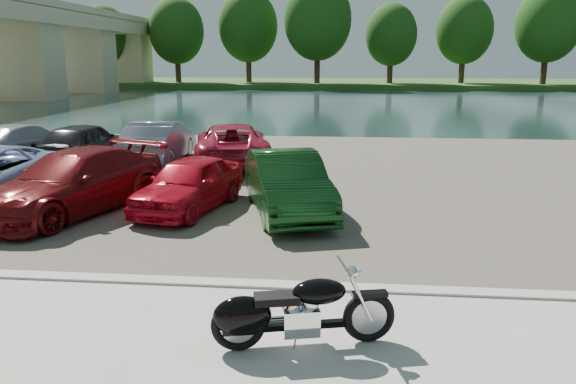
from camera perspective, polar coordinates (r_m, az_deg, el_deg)
name	(u,v)px	position (r m, az deg, el deg)	size (l,w,h in m)	color
ground	(312,359)	(7.26, 2.45, -16.57)	(200.00, 200.00, 0.00)	#595447
kerb	(319,289)	(9.02, 3.17, -9.83)	(60.00, 0.30, 0.14)	#9E9B95
parking_lot	(331,176)	(17.66, 4.44, 1.60)	(60.00, 18.00, 0.04)	#474039
river	(339,104)	(46.42, 5.24, 8.89)	(120.00, 40.00, 0.00)	#182C2A
far_bank	(341,83)	(78.35, 5.44, 10.94)	(120.00, 24.00, 0.60)	#234619
bridge	(13,36)	(55.16, -26.15, 14.07)	(7.00, 56.00, 8.55)	#C7B08A
far_trees	(378,26)	(72.29, 9.15, 16.33)	(70.25, 10.68, 12.52)	#3B2315
motorcycle	(287,313)	(7.10, -0.09, -12.16)	(2.29, 0.91, 1.05)	black
car_3	(74,182)	(14.22, -20.90, 0.96)	(2.06, 5.08, 1.47)	maroon
car_4	(189,184)	(13.73, -10.01, 0.85)	(1.52, 3.79, 1.29)	red
car_5	(287,183)	(13.18, -0.08, 0.88)	(1.53, 4.40, 1.45)	#103B14
car_7	(25,142)	(22.21, -25.19, 4.61)	(1.88, 4.62, 1.34)	#9B9BA3
car_8	(84,143)	(20.58, -20.03, 4.67)	(1.76, 4.37, 1.49)	black
car_9	(159,142)	(20.07, -12.96, 4.95)	(1.58, 4.53, 1.49)	slate
car_10	(232,144)	(19.40, -5.74, 4.87)	(2.40, 5.20, 1.45)	#A81C36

